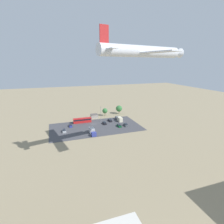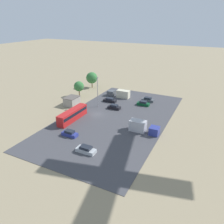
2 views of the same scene
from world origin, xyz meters
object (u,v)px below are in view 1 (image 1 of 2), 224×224
object	(u,v)px
bus	(82,120)
parked_car_4	(110,120)
parked_truck_1	(119,119)
shed_building	(94,116)
parked_car_5	(64,131)
parked_car_0	(119,126)
parked_car_3	(126,125)
parked_truck_0	(92,132)
parked_car_1	(104,123)
parked_car_2	(71,126)
airplane	(145,51)

from	to	relation	value
bus	parked_car_4	bearing A→B (deg)	80.56
parked_truck_1	shed_building	bearing A→B (deg)	142.36
shed_building	parked_car_5	xyz separation A→B (m)	(22.61, 20.28, -0.79)
parked_car_0	parked_car_3	world-z (taller)	parked_car_3
shed_building	parked_car_0	size ratio (longest dim) A/B	1.22
parked_car_3	parked_truck_0	bearing A→B (deg)	14.16
shed_building	parked_car_1	bearing A→B (deg)	102.60
shed_building	parked_car_3	size ratio (longest dim) A/B	1.17
parked_car_2	airplane	bearing A→B (deg)	114.35
parked_car_2	parked_truck_0	size ratio (longest dim) A/B	0.53
parked_truck_1	parked_car_5	bearing A→B (deg)	-166.86
parked_car_2	parked_car_5	world-z (taller)	parked_car_2
parked_car_2	parked_car_4	bearing A→B (deg)	-175.83
parked_car_4	parked_truck_1	xyz separation A→B (m)	(-6.36, 1.00, 0.69)
bus	parked_car_2	distance (m)	9.73
shed_building	parked_car_4	size ratio (longest dim) A/B	1.09
parked_car_0	airplane	size ratio (longest dim) A/B	0.12
bus	parked_truck_0	xyz separation A→B (m)	(-2.19, 21.05, -0.35)
parked_car_0	shed_building	bearing A→B (deg)	115.45
bus	parked_car_5	world-z (taller)	bus
parked_car_4	parked_truck_0	bearing A→B (deg)	-132.14
parked_car_3	parked_truck_1	world-z (taller)	parked_truck_1
parked_car_0	parked_car_5	world-z (taller)	parked_car_0
parked_truck_0	parked_car_1	bearing A→B (deg)	-128.85
parked_car_5	parked_truck_0	distance (m)	17.04
parked_car_1	parked_truck_0	xyz separation A→B (m)	(11.01, 13.67, 0.73)
parked_truck_0	parked_car_2	bearing A→B (deg)	-56.91
airplane	parked_truck_1	bearing A→B (deg)	155.66
parked_car_0	parked_car_2	size ratio (longest dim) A/B	1.00
parked_car_2	parked_truck_1	size ratio (longest dim) A/B	0.47
parked_car_3	parked_car_4	size ratio (longest dim) A/B	0.93
parked_car_2	parked_truck_1	xyz separation A→B (m)	(-33.08, -0.95, 0.66)
parked_car_1	parked_car_5	bearing A→B (deg)	11.88
parked_car_0	parked_car_1	distance (m)	10.64
parked_truck_0	parked_truck_1	distance (m)	28.29
bus	parked_car_5	bearing A→B (deg)	-44.76
parked_car_3	airplane	world-z (taller)	airplane
bus	parked_car_1	world-z (taller)	bus
shed_building	parked_car_3	bearing A→B (deg)	123.48
parked_car_1	parked_car_2	size ratio (longest dim) A/B	0.99
parked_truck_0	parked_car_4	bearing A→B (deg)	-132.14
parked_car_3	airplane	size ratio (longest dim) A/B	0.12
bus	shed_building	bearing A→B (deg)	126.98
parked_car_4	parked_car_2	bearing A→B (deg)	-175.83
parked_truck_1	parked_car_2	bearing A→B (deg)	-178.36
parked_car_5	parked_truck_0	xyz separation A→B (m)	(-14.92, 8.21, 0.73)
airplane	parked_truck_0	bearing A→B (deg)	-172.89
shed_building	parked_truck_0	distance (m)	29.52
parked_truck_0	parked_truck_1	size ratio (longest dim) A/B	0.90
parked_car_1	airplane	xyz separation A→B (m)	(-1.06, 47.40, 41.64)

